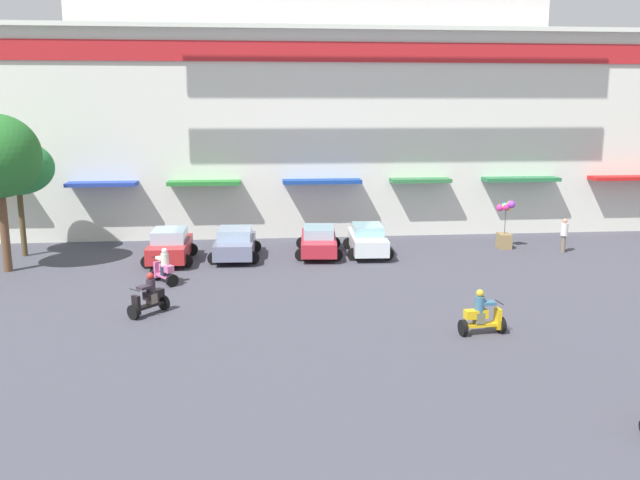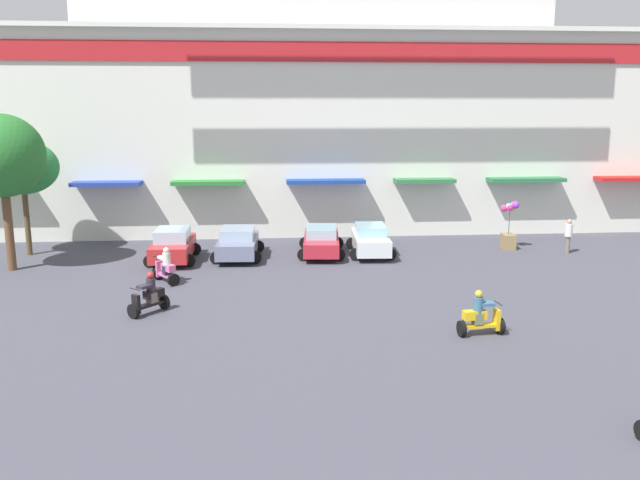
% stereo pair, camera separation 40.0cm
% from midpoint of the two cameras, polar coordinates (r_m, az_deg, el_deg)
% --- Properties ---
extents(ground_plane, '(128.00, 128.00, 0.00)m').
position_cam_midpoint_polar(ground_plane, '(20.23, 4.63, -9.35)').
color(ground_plane, '#454551').
extents(colonial_building, '(40.32, 14.55, 22.78)m').
position_cam_midpoint_polar(colonial_building, '(41.13, -0.34, 15.42)').
color(colonial_building, silver).
rests_on(colonial_building, ground).
extents(plaza_tree_0, '(3.40, 2.97, 5.59)m').
position_cam_midpoint_polar(plaza_tree_0, '(34.58, -24.08, 5.74)').
color(plaza_tree_0, brown).
rests_on(plaza_tree_0, ground).
extents(plaza_tree_2, '(3.63, 3.58, 6.87)m').
position_cam_midpoint_polar(plaza_tree_2, '(31.57, -25.52, 6.54)').
color(plaza_tree_2, brown).
rests_on(plaza_tree_2, ground).
extents(parked_car_0, '(2.35, 3.91, 1.55)m').
position_cam_midpoint_polar(parked_car_0, '(31.51, -12.26, -0.44)').
color(parked_car_0, red).
rests_on(parked_car_0, ground).
extents(parked_car_1, '(2.51, 4.02, 1.47)m').
position_cam_midpoint_polar(parked_car_1, '(31.66, -6.76, -0.24)').
color(parked_car_1, slate).
rests_on(parked_car_1, ground).
extents(parked_car_2, '(2.50, 4.46, 1.38)m').
position_cam_midpoint_polar(parked_car_2, '(32.16, 0.47, -0.04)').
color(parked_car_2, '#B72532').
rests_on(parked_car_2, ground).
extents(parked_car_3, '(2.35, 4.08, 1.49)m').
position_cam_midpoint_polar(parked_car_3, '(32.25, 4.74, 0.04)').
color(parked_car_3, silver).
rests_on(parked_car_3, ground).
extents(scooter_rider_4, '(1.51, 0.68, 1.50)m').
position_cam_midpoint_polar(scooter_rider_4, '(21.72, 14.26, -6.45)').
color(scooter_rider_4, black).
rests_on(scooter_rider_4, ground).
extents(scooter_rider_6, '(1.37, 1.46, 1.49)m').
position_cam_midpoint_polar(scooter_rider_6, '(23.92, -14.11, -4.78)').
color(scooter_rider_6, black).
rests_on(scooter_rider_6, ground).
extents(scooter_rider_7, '(1.28, 1.51, 1.52)m').
position_cam_midpoint_polar(scooter_rider_7, '(27.78, -12.80, -2.40)').
color(scooter_rider_7, black).
rests_on(scooter_rider_7, ground).
extents(pedestrian_0, '(0.38, 0.38, 1.71)m').
position_cam_midpoint_polar(pedestrian_0, '(34.70, 21.03, 0.50)').
color(pedestrian_0, '#736759').
rests_on(pedestrian_0, ground).
extents(balloon_vendor_cart, '(0.87, 0.94, 2.48)m').
position_cam_midpoint_polar(balloon_vendor_cart, '(34.84, 16.37, 1.05)').
color(balloon_vendor_cart, olive).
rests_on(balloon_vendor_cart, ground).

